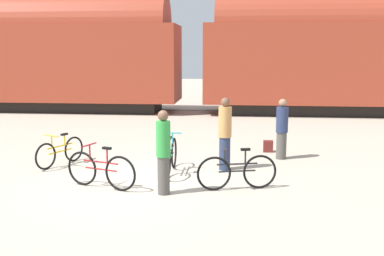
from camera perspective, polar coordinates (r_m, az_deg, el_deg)
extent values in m
plane|color=#B2A893|center=(10.33, -6.84, -6.86)|extent=(80.00, 80.00, 0.00)
cube|color=black|center=(23.72, -16.93, 2.79)|extent=(10.51, 2.23, 0.55)
cube|color=#9E3823|center=(23.58, -17.18, 7.89)|extent=(12.51, 2.98, 3.67)
cylinder|color=#9E3823|center=(23.61, -17.41, 12.34)|extent=(11.51, 2.83, 2.83)
cube|color=black|center=(22.41, 17.82, 2.37)|extent=(10.51, 2.23, 0.55)
cube|color=#9E3823|center=(22.26, 18.10, 7.77)|extent=(12.51, 2.98, 3.67)
cylinder|color=#9E3823|center=(22.29, 18.35, 12.48)|extent=(11.51, 2.83, 2.83)
cube|color=#4C4238|center=(21.34, -0.26, 1.77)|extent=(65.97, 0.07, 0.01)
cube|color=#4C4238|center=(22.76, 0.12, 2.26)|extent=(65.97, 0.07, 0.01)
torus|color=black|center=(10.23, -13.78, -5.00)|extent=(0.74, 0.30, 0.76)
torus|color=black|center=(9.65, -9.08, -5.72)|extent=(0.74, 0.30, 0.76)
cylinder|color=#A31E23|center=(9.89, -11.54, -4.26)|extent=(0.85, 0.32, 0.04)
cylinder|color=#A31E23|center=(9.93, -11.51, -5.16)|extent=(0.77, 0.30, 0.04)
cylinder|color=#A31E23|center=(9.75, -10.73, -3.46)|extent=(0.04, 0.04, 0.32)
cube|color=black|center=(9.71, -10.76, -2.53)|extent=(0.22, 0.14, 0.05)
cylinder|color=#A31E23|center=(10.01, -12.85, -3.08)|extent=(0.04, 0.04, 0.36)
cylinder|color=#A31E23|center=(9.97, -12.89, -2.08)|extent=(0.18, 0.45, 0.03)
torus|color=black|center=(9.57, 2.81, -5.81)|extent=(0.73, 0.23, 0.74)
torus|color=black|center=(9.82, 8.60, -5.51)|extent=(0.73, 0.23, 0.74)
cylinder|color=black|center=(9.64, 5.76, -4.57)|extent=(0.87, 0.26, 0.04)
cylinder|color=black|center=(9.67, 5.75, -5.47)|extent=(0.79, 0.24, 0.04)
cylinder|color=black|center=(9.64, 6.79, -3.63)|extent=(0.04, 0.04, 0.31)
cube|color=black|center=(9.61, 6.81, -2.72)|extent=(0.21, 0.13, 0.05)
cylinder|color=black|center=(9.53, 4.16, -3.63)|extent=(0.04, 0.04, 0.35)
cylinder|color=black|center=(9.49, 4.18, -2.62)|extent=(0.15, 0.45, 0.03)
torus|color=black|center=(11.84, -18.09, -3.44)|extent=(0.32, 0.64, 0.68)
torus|color=black|center=(12.51, -14.77, -2.59)|extent=(0.32, 0.64, 0.68)
cylinder|color=gold|center=(12.14, -16.42, -2.21)|extent=(0.38, 0.82, 0.04)
cylinder|color=gold|center=(12.16, -16.39, -2.86)|extent=(0.35, 0.74, 0.04)
cylinder|color=gold|center=(12.23, -15.88, -1.42)|extent=(0.04, 0.04, 0.28)
cube|color=black|center=(12.20, -15.91, -0.77)|extent=(0.15, 0.22, 0.05)
cylinder|color=gold|center=(11.92, -17.39, -1.70)|extent=(0.04, 0.04, 0.31)
cylinder|color=gold|center=(11.89, -17.43, -0.96)|extent=(0.44, 0.21, 0.03)
torus|color=black|center=(11.45, -2.32, -3.17)|extent=(0.05, 0.77, 0.77)
torus|color=black|center=(10.47, -3.09, -4.39)|extent=(0.05, 0.77, 0.77)
cylinder|color=teal|center=(10.92, -2.69, -2.74)|extent=(0.04, 0.90, 0.04)
cylinder|color=teal|center=(10.95, -2.69, -3.57)|extent=(0.04, 0.82, 0.04)
cylinder|color=teal|center=(10.71, -2.84, -2.10)|extent=(0.04, 0.04, 0.32)
cube|color=black|center=(10.68, -2.85, -1.25)|extent=(0.08, 0.20, 0.05)
cylinder|color=teal|center=(11.15, -2.49, -1.53)|extent=(0.04, 0.04, 0.36)
cylinder|color=teal|center=(11.12, -2.50, -0.62)|extent=(0.46, 0.03, 0.03)
cylinder|color=#283351|center=(11.27, 4.17, -3.23)|extent=(0.28, 0.28, 0.83)
cylinder|color=tan|center=(11.12, 4.22, 0.78)|extent=(0.33, 0.33, 0.76)
sphere|color=brown|center=(11.05, 4.25, 3.30)|extent=(0.22, 0.22, 0.22)
cylinder|color=#514C47|center=(12.62, 11.27, -2.20)|extent=(0.28, 0.28, 0.75)
cylinder|color=navy|center=(12.50, 11.38, 1.05)|extent=(0.33, 0.33, 0.70)
sphere|color=#A37556|center=(12.44, 11.45, 3.15)|extent=(0.22, 0.22, 0.22)
cylinder|color=#514C47|center=(9.35, -3.62, -6.02)|extent=(0.25, 0.25, 0.80)
cylinder|color=green|center=(9.17, -3.67, -1.39)|extent=(0.30, 0.30, 0.74)
sphere|color=brown|center=(9.09, -3.70, 1.57)|extent=(0.22, 0.22, 0.22)
cube|color=maroon|center=(13.46, 9.64, -2.30)|extent=(0.28, 0.20, 0.34)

